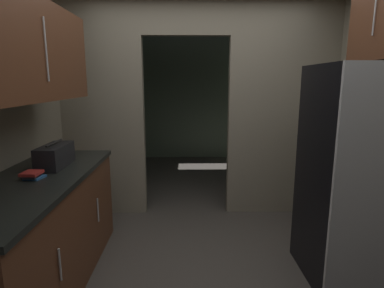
# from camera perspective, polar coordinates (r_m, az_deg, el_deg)

# --- Properties ---
(ground) EXTENTS (20.00, 20.00, 0.00)m
(ground) POSITION_cam_1_polar(r_m,az_deg,el_deg) (2.80, 2.39, -23.92)
(ground) COLOR #47423D
(kitchen_partition) EXTENTS (3.26, 0.12, 2.71)m
(kitchen_partition) POSITION_cam_1_polar(r_m,az_deg,el_deg) (3.77, 2.05, 8.72)
(kitchen_partition) COLOR gray
(kitchen_partition) RESTS_ON ground
(adjoining_room_shell) EXTENTS (3.26, 2.98, 2.71)m
(adjoining_room_shell) POSITION_cam_1_polar(r_m,az_deg,el_deg) (5.76, 0.53, 8.67)
(adjoining_room_shell) COLOR slate
(adjoining_room_shell) RESTS_ON ground
(refrigerator) EXTENTS (0.72, 0.77, 1.74)m
(refrigerator) POSITION_cam_1_polar(r_m,az_deg,el_deg) (2.83, 27.72, -5.26)
(refrigerator) COLOR black
(refrigerator) RESTS_ON ground
(lower_cabinet_run) EXTENTS (0.69, 1.96, 0.91)m
(lower_cabinet_run) POSITION_cam_1_polar(r_m,az_deg,el_deg) (2.76, -26.13, -14.72)
(lower_cabinet_run) COLOR brown
(lower_cabinet_run) RESTS_ON ground
(upper_cabinet_counterside) EXTENTS (0.36, 1.76, 0.71)m
(upper_cabinet_counterside) POSITION_cam_1_polar(r_m,az_deg,el_deg) (2.52, -28.91, 14.81)
(upper_cabinet_counterside) COLOR brown
(boombox) EXTENTS (0.19, 0.43, 0.21)m
(boombox) POSITION_cam_1_polar(r_m,az_deg,el_deg) (2.88, -23.68, -1.98)
(boombox) COLOR black
(boombox) RESTS_ON lower_cabinet_run
(book_stack) EXTENTS (0.15, 0.15, 0.05)m
(book_stack) POSITION_cam_1_polar(r_m,az_deg,el_deg) (2.61, -26.99, -5.04)
(book_stack) COLOR #2D609E
(book_stack) RESTS_ON lower_cabinet_run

